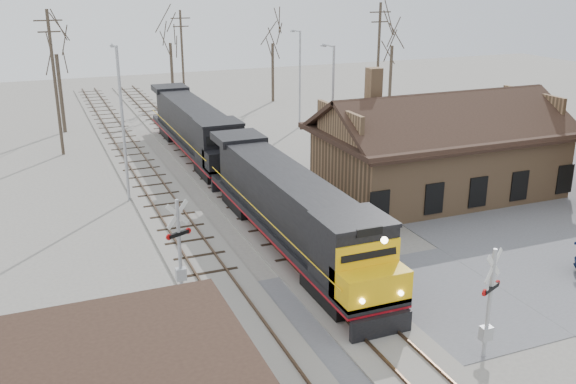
# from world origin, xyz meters

# --- Properties ---
(ground) EXTENTS (140.00, 140.00, 0.00)m
(ground) POSITION_xyz_m (0.00, 0.00, 0.00)
(ground) COLOR gray
(ground) RESTS_ON ground
(road) EXTENTS (60.00, 9.00, 0.03)m
(road) POSITION_xyz_m (0.00, 0.00, 0.01)
(road) COLOR #5C5C61
(road) RESTS_ON ground
(track_main) EXTENTS (3.40, 90.00, 0.24)m
(track_main) POSITION_xyz_m (0.00, 15.00, 0.07)
(track_main) COLOR gray
(track_main) RESTS_ON ground
(track_siding) EXTENTS (3.40, 90.00, 0.24)m
(track_siding) POSITION_xyz_m (-4.50, 15.00, 0.07)
(track_siding) COLOR gray
(track_siding) RESTS_ON ground
(depot) EXTENTS (15.20, 9.31, 7.90)m
(depot) POSITION_xyz_m (11.99, 12.00, 2.41)
(depot) COLOR #946F4C
(depot) RESTS_ON ground
(locomotive_lead) EXTENTS (2.78, 18.63, 4.13)m
(locomotive_lead) POSITION_xyz_m (0.00, 6.94, 2.17)
(locomotive_lead) COLOR black
(locomotive_lead) RESTS_ON ground
(locomotive_trailing) EXTENTS (2.78, 18.63, 3.91)m
(locomotive_trailing) POSITION_xyz_m (0.00, 25.84, 2.17)
(locomotive_trailing) COLOR black
(locomotive_trailing) RESTS_ON ground
(crossbuck_near) EXTENTS (1.14, 0.58, 4.27)m
(crossbuck_near) POSITION_xyz_m (2.87, -4.25, 1.99)
(crossbuck_near) COLOR #A5A8AD
(crossbuck_near) RESTS_ON ground
(crossbuck_far) EXTENTS (1.19, 0.56, 4.39)m
(crossbuck_far) POSITION_xyz_m (-6.19, 4.57, 2.04)
(crossbuck_far) COLOR #A5A8AD
(crossbuck_far) RESTS_ON ground
(streetlight_a) EXTENTS (0.25, 2.04, 9.36)m
(streetlight_a) POSITION_xyz_m (-6.35, 18.01, 5.22)
(streetlight_a) COLOR #A5A8AD
(streetlight_a) RESTS_ON ground
(streetlight_b) EXTENTS (0.25, 2.04, 8.61)m
(streetlight_b) POSITION_xyz_m (8.36, 19.87, 4.84)
(streetlight_b) COLOR #A5A8AD
(streetlight_b) RESTS_ON ground
(streetlight_c) EXTENTS (0.25, 2.04, 8.56)m
(streetlight_c) POSITION_xyz_m (11.21, 32.33, 4.81)
(streetlight_c) COLOR #A5A8AD
(streetlight_c) RESTS_ON ground
(utility_pole_a) EXTENTS (2.00, 0.24, 10.82)m
(utility_pole_a) POSITION_xyz_m (-9.34, 30.56, 5.64)
(utility_pole_a) COLOR #382D23
(utility_pole_a) RESTS_ON ground
(utility_pole_b) EXTENTS (2.00, 0.24, 9.80)m
(utility_pole_b) POSITION_xyz_m (3.78, 45.33, 5.12)
(utility_pole_b) COLOR #382D23
(utility_pole_b) RESTS_ON ground
(utility_pole_c) EXTENTS (2.00, 0.24, 10.95)m
(utility_pole_c) POSITION_xyz_m (17.09, 28.73, 5.71)
(utility_pole_c) COLOR #382D23
(utility_pole_c) RESTS_ON ground
(tree_b) EXTENTS (4.51, 4.51, 11.04)m
(tree_b) POSITION_xyz_m (-8.67, 38.29, 7.86)
(tree_b) COLOR #382D23
(tree_b) RESTS_ON ground
(tree_c) EXTENTS (4.26, 4.26, 10.44)m
(tree_c) POSITION_xyz_m (3.07, 47.49, 7.43)
(tree_c) COLOR #382D23
(tree_c) RESTS_ON ground
(tree_d) EXTENTS (4.15, 4.15, 10.16)m
(tree_d) POSITION_xyz_m (13.43, 44.74, 7.23)
(tree_d) COLOR #382D23
(tree_d) RESTS_ON ground
(tree_e) EXTENTS (4.35, 4.35, 10.65)m
(tree_e) POSITION_xyz_m (22.44, 35.38, 7.58)
(tree_e) COLOR #382D23
(tree_e) RESTS_ON ground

